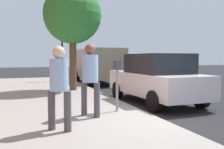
# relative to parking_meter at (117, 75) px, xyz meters

# --- Properties ---
(ground_plane) EXTENTS (80.00, 80.00, 0.00)m
(ground_plane) POSITION_rel_parking_meter_xyz_m (-0.98, -0.72, -1.17)
(ground_plane) COLOR #232326
(ground_plane) RESTS_ON ground
(sidewalk_slab) EXTENTS (28.00, 6.00, 0.15)m
(sidewalk_slab) POSITION_rel_parking_meter_xyz_m (-0.98, 2.28, -1.09)
(sidewalk_slab) COLOR gray
(sidewalk_slab) RESTS_ON ground_plane
(parking_meter) EXTENTS (0.36, 0.12, 1.41)m
(parking_meter) POSITION_rel_parking_meter_xyz_m (0.00, 0.00, 0.00)
(parking_meter) COLOR gray
(parking_meter) RESTS_ON sidewalk_slab
(pedestrian_at_meter) EXTENTS (0.46, 0.40, 1.83)m
(pedestrian_at_meter) POSITION_rel_parking_meter_xyz_m (-0.35, 0.85, 0.07)
(pedestrian_at_meter) COLOR #47474C
(pedestrian_at_meter) RESTS_ON sidewalk_slab
(pedestrian_bystander) EXTENTS (0.39, 0.44, 1.72)m
(pedestrian_bystander) POSITION_rel_parking_meter_xyz_m (-1.35, 1.76, -0.01)
(pedestrian_bystander) COLOR #47474C
(pedestrian_bystander) RESTS_ON sidewalk_slab
(parked_sedan_near) EXTENTS (4.45, 2.07, 1.77)m
(parked_sedan_near) POSITION_rel_parking_meter_xyz_m (1.52, -2.07, -0.27)
(parked_sedan_near) COLOR silver
(parked_sedan_near) RESTS_ON ground_plane
(parked_van_far) EXTENTS (5.23, 2.19, 2.18)m
(parked_van_far) POSITION_rel_parking_meter_xyz_m (9.03, -2.07, 0.09)
(parked_van_far) COLOR gray
(parked_van_far) RESTS_ON ground_plane
(street_tree) EXTENTS (2.63, 2.63, 4.74)m
(street_tree) POSITION_rel_parking_meter_xyz_m (5.00, 0.27, 2.38)
(street_tree) COLOR brown
(street_tree) RESTS_ON sidewalk_slab
(traffic_signal) EXTENTS (0.24, 0.44, 3.60)m
(traffic_signal) POSITION_rel_parking_meter_xyz_m (9.92, -0.07, 1.41)
(traffic_signal) COLOR black
(traffic_signal) RESTS_ON sidewalk_slab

